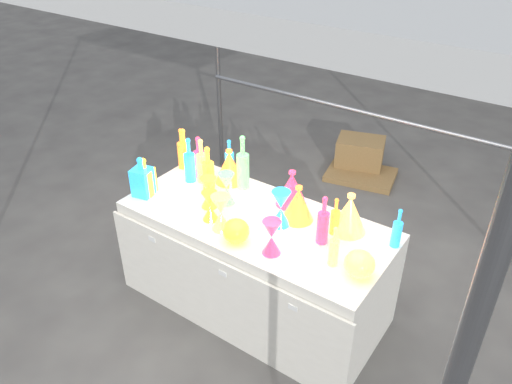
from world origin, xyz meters
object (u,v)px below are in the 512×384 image
Objects in this scene: bottle_0 at (184,148)px; globe_0 at (236,232)px; lampshade_0 at (229,166)px; hourglass_0 at (210,206)px; cardboard_box_closed at (360,154)px; display_table at (255,263)px; decanter_0 at (145,176)px.

bottle_0 reaches higher than globe_0.
lampshade_0 is (0.42, 0.02, -0.03)m from bottle_0.
bottle_0 reaches higher than hourglass_0.
display_table is at bearing -101.19° from cardboard_box_closed.
display_table is 0.98m from decanter_0.
decanter_0 is (-0.81, -0.18, 0.52)m from display_table.
decanter_0 is at bearing 174.47° from globe_0.
bottle_0 reaches higher than display_table.
bottle_0 is 1.22× the size of lampshade_0.
cardboard_box_closed is 1.52× the size of bottle_0.
hourglass_0 is at bearing 162.01° from globe_0.
bottle_0 is at bearing -124.06° from cardboard_box_closed.
bottle_0 reaches higher than decanter_0.
display_table is 6.61× the size of decanter_0.
bottle_0 is at bearing 170.11° from lampshade_0.
hourglass_0 is (-0.23, -0.17, 0.48)m from display_table.
cardboard_box_closed is 2.85× the size of globe_0.
cardboard_box_closed is 2.31× the size of hourglass_0.
hourglass_0 is at bearing -143.57° from display_table.
hourglass_0 is (0.01, -2.46, 0.68)m from cardboard_box_closed.
globe_0 is at bearing -61.61° from lampshade_0.
cardboard_box_closed is at bearing 90.22° from hourglass_0.
globe_0 is 0.65× the size of lampshade_0.
globe_0 is at bearing -100.88° from cardboard_box_closed.
globe_0 reaches higher than cardboard_box_closed.
cardboard_box_closed is 1.72× the size of decanter_0.
lampshade_0 is at bearing 32.00° from decanter_0.
lampshade_0 is (-0.18, -1.99, 0.70)m from cardboard_box_closed.
decanter_0 is at bearing -179.30° from hourglass_0.
display_table is 8.86× the size of hourglass_0.
lampshade_0 is (-0.47, 0.55, 0.06)m from globe_0.
bottle_0 is at bearing 162.35° from display_table.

